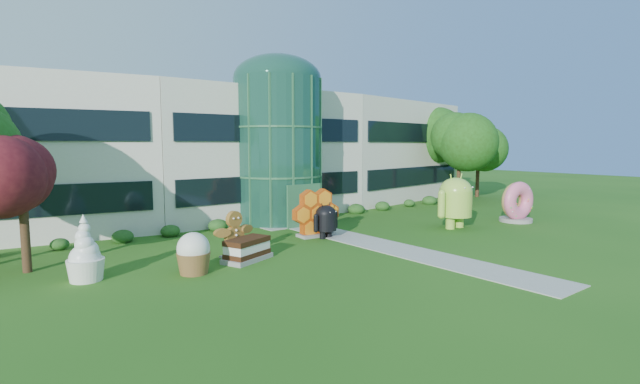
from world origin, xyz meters
TOP-DOWN VIEW (x-y plane):
  - ground at (0.00, 0.00)m, footprint 140.00×140.00m
  - building at (0.00, 18.00)m, footprint 46.00×15.00m
  - atrium at (0.00, 12.00)m, footprint 6.00×6.00m
  - walkway at (0.00, 2.00)m, footprint 2.40×20.00m
  - tree_red at (-15.50, 7.50)m, footprint 4.00×4.00m
  - trees_backdrop at (0.00, 13.00)m, footprint 52.00×8.00m
  - android_green at (7.44, 2.68)m, footprint 3.39×2.27m
  - android_black at (-1.09, 5.30)m, footprint 2.15×1.60m
  - donut at (12.84, 1.55)m, footprint 2.91×1.75m
  - gingerbread at (-7.33, 4.50)m, footprint 2.57×1.37m
  - ice_cream_sandwich at (-7.20, 3.51)m, footprint 2.68×2.00m
  - honeycomb at (-1.22, 6.08)m, footprint 3.26×1.37m
  - froyo at (-13.79, 4.64)m, footprint 1.61×1.61m
  - cupcake at (-10.02, 2.96)m, footprint 1.75×1.75m

SIDE VIEW (x-z plane):
  - ground at x=0.00m, z-range 0.00..0.00m
  - walkway at x=0.00m, z-range 0.00..0.04m
  - ice_cream_sandwich at x=-7.20m, z-range 0.00..1.07m
  - cupcake at x=-10.02m, z-range 0.00..1.76m
  - android_black at x=-1.09m, z-range 0.00..2.24m
  - gingerbread at x=-7.33m, z-range 0.00..2.26m
  - honeycomb at x=-1.22m, z-range 0.00..2.50m
  - froyo at x=-13.79m, z-range 0.00..2.61m
  - donut at x=12.84m, z-range 0.00..2.83m
  - android_green at x=7.44m, z-range 0.00..3.83m
  - tree_red at x=-15.50m, z-range 0.00..6.00m
  - trees_backdrop at x=0.00m, z-range 0.00..8.40m
  - building at x=0.00m, z-range 0.00..9.30m
  - atrium at x=0.00m, z-range 0.00..9.80m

